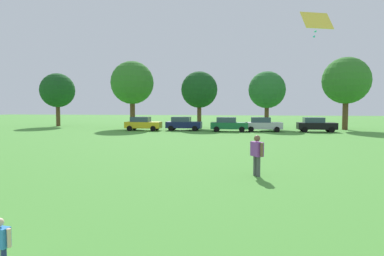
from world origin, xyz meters
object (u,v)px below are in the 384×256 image
adult_bystander (257,152)px  tree_right (267,90)px  tree_far_left (57,91)px  parked_car_green_2 (229,124)px  parked_car_silver_3 (263,124)px  tree_center (199,90)px  parked_car_black_4 (316,125)px  parked_car_yellow_0 (143,124)px  tree_far_right (346,81)px  tree_left (132,83)px  parked_car_navy_1 (183,124)px  child_kite_flyer (0,241)px  kite (317,21)px

adult_bystander → tree_right: tree_right is taller
adult_bystander → tree_far_left: 42.77m
adult_bystander → tree_far_left: tree_far_left is taller
parked_car_green_2 → parked_car_silver_3: (3.97, 0.56, 0.00)m
tree_center → parked_car_black_4: bearing=-19.4°
adult_bystander → parked_car_green_2: size_ratio=0.40×
parked_car_yellow_0 → tree_right: bearing=21.6°
parked_car_green_2 → parked_car_silver_3: bearing=8.0°
parked_car_yellow_0 → tree_center: size_ratio=0.56×
tree_far_left → tree_far_right: bearing=-2.2°
tree_right → tree_far_right: 9.80m
parked_car_black_4 → tree_left: size_ratio=0.47×
adult_bystander → tree_far_right: size_ratio=0.19×
parked_car_silver_3 → tree_far_left: (-29.81, 6.39, 4.49)m
tree_center → adult_bystander: bearing=-78.1°
parked_car_yellow_0 → tree_far_left: tree_far_left is taller
tree_center → tree_right: (9.05, 0.03, -0.09)m
tree_center → parked_car_green_2: bearing=-54.0°
parked_car_black_4 → tree_right: (-5.24, 5.05, 4.28)m
adult_bystander → parked_car_navy_1: 27.00m
parked_car_green_2 → tree_far_right: bearing=20.3°
adult_bystander → tree_center: tree_center is taller
child_kite_flyer → tree_far_right: bearing=75.3°
parked_car_yellow_0 → tree_right: size_ratio=0.57×
tree_right → tree_far_right: size_ratio=0.83×
tree_far_left → parked_car_black_4: bearing=-9.6°
child_kite_flyer → tree_center: tree_center is taller
tree_left → tree_far_right: (27.96, 0.50, -0.00)m
kite → parked_car_yellow_0: bearing=122.9°
parked_car_black_4 → tree_far_right: bearing=45.1°
parked_car_navy_1 → parked_car_green_2: 5.64m
tree_far_left → tree_right: 30.63m
kite → parked_car_silver_3: kite is taller
adult_bystander → tree_right: size_ratio=0.23×
parked_car_silver_3 → tree_center: tree_center is taller
parked_car_yellow_0 → parked_car_green_2: size_ratio=1.00×
parked_car_navy_1 → tree_right: (10.36, 5.09, 4.28)m
tree_far_right → kite: bearing=-108.4°
child_kite_flyer → adult_bystander: size_ratio=0.58×
parked_car_navy_1 → tree_far_right: (20.09, 4.55, 5.33)m
kite → parked_car_navy_1: kite is taller
tree_far_right → parked_car_navy_1: bearing=-167.2°
child_kite_flyer → parked_car_green_2: bearing=94.4°
child_kite_flyer → tree_right: (7.29, 39.98, 4.54)m
child_kite_flyer → tree_center: (-1.76, 39.95, 4.62)m
parked_car_yellow_0 → tree_center: 9.67m
tree_right → parked_car_silver_3: bearing=-98.6°
adult_bystander → parked_car_silver_3: adult_bystander is taller
parked_car_yellow_0 → tree_left: tree_left is taller
tree_far_right → tree_left: bearing=-179.0°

